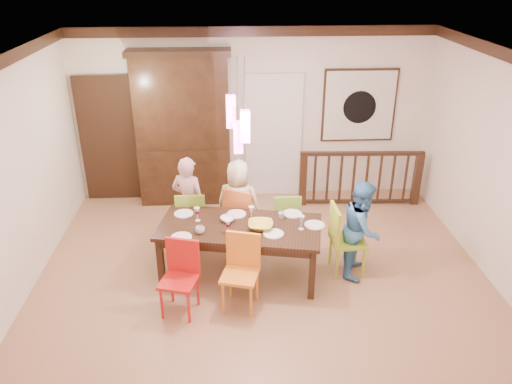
{
  "coord_description": "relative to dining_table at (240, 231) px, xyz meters",
  "views": [
    {
      "loc": [
        -0.4,
        -5.67,
        3.9
      ],
      "look_at": [
        -0.07,
        0.22,
        1.09
      ],
      "focal_mm": 35.0,
      "sensor_mm": 36.0,
      "label": 1
    }
  ],
  "objects": [
    {
      "name": "floor",
      "position": [
        0.3,
        0.05,
        -0.67
      ],
      "size": [
        6.0,
        6.0,
        0.0
      ],
      "primitive_type": "plane",
      "color": "#AB7952",
      "rests_on": "ground"
    },
    {
      "name": "ceiling",
      "position": [
        0.3,
        0.05,
        2.23
      ],
      "size": [
        6.0,
        6.0,
        0.0
      ],
      "primitive_type": "plane",
      "rotation": [
        3.14,
        0.0,
        0.0
      ],
      "color": "white",
      "rests_on": "wall_back"
    },
    {
      "name": "wall_back",
      "position": [
        0.3,
        2.55,
        0.78
      ],
      "size": [
        6.0,
        0.0,
        6.0
      ],
      "primitive_type": "plane",
      "rotation": [
        1.57,
        0.0,
        0.0
      ],
      "color": "beige",
      "rests_on": "floor"
    },
    {
      "name": "wall_left",
      "position": [
        -2.7,
        0.05,
        0.78
      ],
      "size": [
        0.0,
        5.0,
        5.0
      ],
      "primitive_type": "plane",
      "rotation": [
        1.57,
        0.0,
        1.57
      ],
      "color": "beige",
      "rests_on": "floor"
    },
    {
      "name": "wall_right",
      "position": [
        3.3,
        0.05,
        0.78
      ],
      "size": [
        0.0,
        5.0,
        5.0
      ],
      "primitive_type": "plane",
      "rotation": [
        1.57,
        0.0,
        -1.57
      ],
      "color": "beige",
      "rests_on": "floor"
    },
    {
      "name": "crown_molding",
      "position": [
        0.3,
        0.05,
        2.15
      ],
      "size": [
        6.0,
        5.0,
        0.16
      ],
      "primitive_type": null,
      "color": "black",
      "rests_on": "wall_back"
    },
    {
      "name": "panel_door",
      "position": [
        -2.1,
        2.5,
        0.38
      ],
      "size": [
        1.04,
        0.07,
        2.24
      ],
      "primitive_type": "cube",
      "color": "black",
      "rests_on": "wall_back"
    },
    {
      "name": "white_doorway",
      "position": [
        0.65,
        2.51,
        0.38
      ],
      "size": [
        0.97,
        0.05,
        2.22
      ],
      "primitive_type": "cube",
      "color": "silver",
      "rests_on": "wall_back"
    },
    {
      "name": "painting",
      "position": [
        2.1,
        2.51,
        0.93
      ],
      "size": [
        1.25,
        0.06,
        1.25
      ],
      "color": "black",
      "rests_on": "wall_back"
    },
    {
      "name": "pendant_cluster",
      "position": [
        0.0,
        -0.0,
        1.44
      ],
      "size": [
        0.27,
        0.21,
        1.14
      ],
      "color": "#F94AAC",
      "rests_on": "ceiling"
    },
    {
      "name": "dining_table",
      "position": [
        0.0,
        0.0,
        0.0
      ],
      "size": [
        2.22,
        1.32,
        0.75
      ],
      "rotation": [
        0.0,
        0.0,
        -0.19
      ],
      "color": "black",
      "rests_on": "floor"
    },
    {
      "name": "chair_far_left",
      "position": [
        -0.67,
        0.77,
        -0.14
      ],
      "size": [
        0.42,
        0.42,
        0.92
      ],
      "rotation": [
        0.0,
        0.0,
        3.13
      ],
      "color": "olive",
      "rests_on": "floor"
    },
    {
      "name": "chair_far_mid",
      "position": [
        0.06,
        0.76,
        -0.11
      ],
      "size": [
        0.58,
        0.58,
        0.96
      ],
      "rotation": [
        0.0,
        0.0,
        2.7
      ],
      "color": "#D0682B",
      "rests_on": "floor"
    },
    {
      "name": "chair_far_right",
      "position": [
        0.7,
        0.78,
        -0.18
      ],
      "size": [
        0.39,
        0.39,
        0.85
      ],
      "rotation": [
        0.0,
        0.0,
        3.13
      ],
      "color": "#8AC83E",
      "rests_on": "floor"
    },
    {
      "name": "chair_near_left",
      "position": [
        -0.74,
        -0.74,
        -0.14
      ],
      "size": [
        0.5,
        0.5,
        0.91
      ],
      "rotation": [
        0.0,
        0.0,
        -0.27
      ],
      "color": "red",
      "rests_on": "floor"
    },
    {
      "name": "chair_near_mid",
      "position": [
        -0.02,
        -0.68,
        -0.13
      ],
      "size": [
        0.52,
        0.52,
        0.93
      ],
      "rotation": [
        0.0,
        0.0,
        -0.27
      ],
      "color": "orange",
      "rests_on": "floor"
    },
    {
      "name": "chair_end_right",
      "position": [
        1.44,
        -0.0,
        -0.1
      ],
      "size": [
        0.46,
        0.46,
        0.98
      ],
      "rotation": [
        0.0,
        0.0,
        1.62
      ],
      "color": "#A4C128",
      "rests_on": "floor"
    },
    {
      "name": "china_hutch",
      "position": [
        -0.87,
        2.35,
        0.63
      ],
      "size": [
        1.64,
        0.46,
        2.59
      ],
      "color": "black",
      "rests_on": "floor"
    },
    {
      "name": "balustrade",
      "position": [
        2.09,
        2.0,
        -0.17
      ],
      "size": [
        2.07,
        0.17,
        0.96
      ],
      "rotation": [
        0.0,
        0.0,
        -0.04
      ],
      "color": "black",
      "rests_on": "floor"
    },
    {
      "name": "person_far_left",
      "position": [
        -0.71,
        0.8,
        0.03
      ],
      "size": [
        0.6,
        0.51,
        1.4
      ],
      "primitive_type": "imported",
      "rotation": [
        0.0,
        0.0,
        2.73
      ],
      "color": "beige",
      "rests_on": "floor"
    },
    {
      "name": "person_far_mid",
      "position": [
        -0.0,
        0.8,
        -0.0
      ],
      "size": [
        0.72,
        0.55,
        1.32
      ],
      "primitive_type": "imported",
      "rotation": [
        0.0,
        0.0,
        2.93
      ],
      "color": "beige",
      "rests_on": "floor"
    },
    {
      "name": "person_end_right",
      "position": [
        1.6,
        -0.01,
        -0.0
      ],
      "size": [
        0.69,
        0.78,
        1.32
      ],
      "primitive_type": "imported",
      "rotation": [
        0.0,
        0.0,
        1.21
      ],
      "color": "#4486BF",
      "rests_on": "floor"
    },
    {
      "name": "serving_bowl",
      "position": [
        0.27,
        -0.08,
        0.12
      ],
      "size": [
        0.35,
        0.35,
        0.08
      ],
      "primitive_type": "imported",
      "rotation": [
        0.0,
        0.0,
        -0.1
      ],
      "color": "gold",
      "rests_on": "dining_table"
    },
    {
      "name": "small_bowl",
      "position": [
        -0.15,
        0.13,
        0.11
      ],
      "size": [
        0.23,
        0.23,
        0.06
      ],
      "primitive_type": "imported",
      "rotation": [
        0.0,
        0.0,
        -0.21
      ],
      "color": "white",
      "rests_on": "dining_table"
    },
    {
      "name": "cup_left",
      "position": [
        -0.5,
        -0.17,
        0.13
      ],
      "size": [
        0.13,
        0.13,
        0.09
      ],
      "primitive_type": "imported",
      "rotation": [
        0.0,
        0.0,
        0.17
      ],
      "color": "silver",
      "rests_on": "dining_table"
    },
    {
      "name": "cup_right",
      "position": [
        0.56,
        0.17,
        0.13
      ],
      "size": [
        0.1,
        0.1,
        0.09
      ],
      "primitive_type": "imported",
      "rotation": [
        0.0,
        0.0,
        0.15
      ],
      "color": "silver",
      "rests_on": "dining_table"
    },
    {
      "name": "plate_far_left",
      "position": [
        -0.75,
        0.35,
        0.09
      ],
      "size": [
        0.26,
        0.26,
        0.01
      ],
      "primitive_type": "cylinder",
      "color": "white",
      "rests_on": "dining_table"
    },
    {
      "name": "plate_far_mid",
      "position": [
        -0.04,
        0.3,
        0.09
      ],
      "size": [
        0.26,
        0.26,
        0.01
      ],
      "primitive_type": "cylinder",
      "color": "white",
      "rests_on": "dining_table"
    },
    {
      "name": "plate_far_right",
      "position": [
        0.72,
        0.27,
        0.09
      ],
      "size": [
        0.26,
        0.26,
        0.01
      ],
      "primitive_type": "cylinder",
      "color": "white",
      "rests_on": "dining_table"
    },
    {
      "name": "plate_near_left",
      "position": [
        -0.73,
        -0.27,
        0.09
      ],
      "size": [
        0.26,
        0.26,
        0.01
      ],
      "primitive_type": "cylinder",
      "color": "white",
      "rests_on": "dining_table"
    },
    {
      "name": "plate_near_mid",
      "position": [
        0.41,
        -0.25,
        0.09
      ],
      "size": [
        0.26,
        0.26,
        0.01
      ],
      "primitive_type": "cylinder",
      "color": "white",
      "rests_on": "dining_table"
    },
    {
      "name": "plate_end_right",
      "position": [
        0.96,
        -0.05,
        0.09
      ],
      "size": [
        0.26,
        0.26,
        0.01
      ],
      "primitive_type": "cylinder",
      "color": "white",
      "rests_on": "dining_table"
    },
    {
      "name": "wine_glass_a",
      "position": [
        -0.55,
        0.16,
        0.18
      ],
      "size": [
        0.08,
        0.08,
        0.19
      ],
      "primitive_type": null,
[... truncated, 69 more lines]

